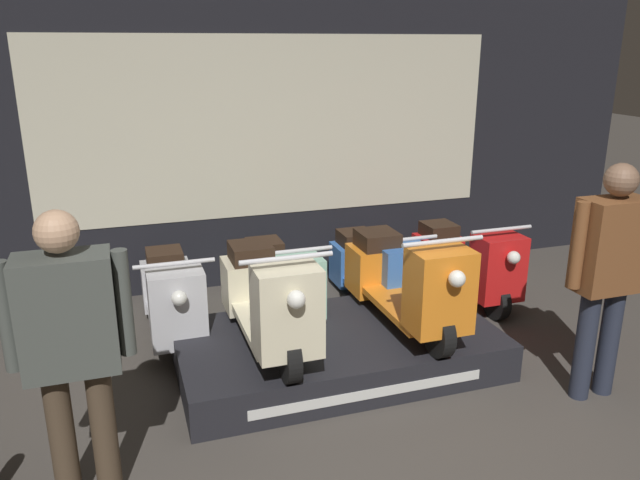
# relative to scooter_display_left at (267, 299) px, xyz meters

# --- Properties ---
(shop_wall_back) EXTENTS (7.99, 0.09, 3.20)m
(shop_wall_back) POSITION_rel_scooter_display_left_xyz_m (0.55, 1.94, 0.98)
(shop_wall_back) COLOR black
(shop_wall_back) RESTS_ON ground_plane
(display_platform) EXTENTS (2.33, 1.26, 0.28)m
(display_platform) POSITION_rel_scooter_display_left_xyz_m (0.52, 0.00, -0.48)
(display_platform) COLOR black
(display_platform) RESTS_ON ground_plane
(scooter_display_left) EXTENTS (0.58, 1.51, 0.83)m
(scooter_display_left) POSITION_rel_scooter_display_left_xyz_m (0.00, 0.00, 0.00)
(scooter_display_left) COLOR black
(scooter_display_left) RESTS_ON display_platform
(scooter_display_right) EXTENTS (0.58, 1.51, 0.83)m
(scooter_display_right) POSITION_rel_scooter_display_left_xyz_m (1.05, 0.00, 0.00)
(scooter_display_right) COLOR black
(scooter_display_right) RESTS_ON display_platform
(scooter_backrow_0) EXTENTS (0.58, 1.51, 0.83)m
(scooter_backrow_0) POSITION_rel_scooter_display_left_xyz_m (-0.59, 0.91, -0.28)
(scooter_backrow_0) COLOR black
(scooter_backrow_0) RESTS_ON ground_plane
(scooter_backrow_1) EXTENTS (0.58, 1.51, 0.83)m
(scooter_backrow_1) POSITION_rel_scooter_display_left_xyz_m (0.32, 0.91, -0.28)
(scooter_backrow_1) COLOR black
(scooter_backrow_1) RESTS_ON ground_plane
(scooter_backrow_2) EXTENTS (0.58, 1.51, 0.83)m
(scooter_backrow_2) POSITION_rel_scooter_display_left_xyz_m (1.23, 0.91, -0.28)
(scooter_backrow_2) COLOR black
(scooter_backrow_2) RESTS_ON ground_plane
(scooter_backrow_3) EXTENTS (0.58, 1.51, 0.83)m
(scooter_backrow_3) POSITION_rel_scooter_display_left_xyz_m (2.13, 0.91, -0.28)
(scooter_backrow_3) COLOR black
(scooter_backrow_3) RESTS_ON ground_plane
(person_left_browsing) EXTENTS (0.61, 0.25, 1.59)m
(person_left_browsing) POSITION_rel_scooter_display_left_xyz_m (-1.21, -0.91, 0.32)
(person_left_browsing) COLOR #473828
(person_left_browsing) RESTS_ON ground_plane
(person_right_browsing) EXTENTS (0.60, 0.25, 1.61)m
(person_right_browsing) POSITION_rel_scooter_display_left_xyz_m (2.05, -0.91, 0.33)
(person_right_browsing) COLOR #232838
(person_right_browsing) RESTS_ON ground_plane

